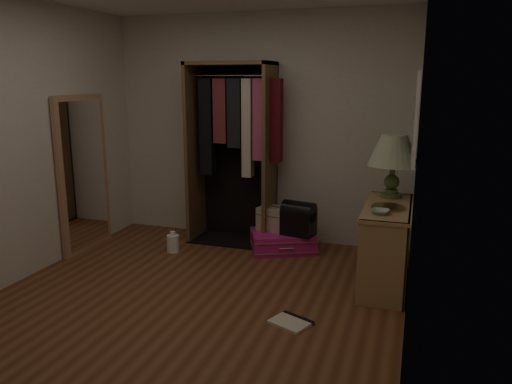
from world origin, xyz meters
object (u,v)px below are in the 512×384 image
train_case (276,218)px  console_bookshelf (386,242)px  table_lamp (394,152)px  white_jug (173,243)px  pink_suitcase (283,241)px  black_bag (298,218)px  floor_mirror (83,174)px  open_wardrobe (236,138)px

train_case → console_bookshelf: bearing=-12.4°
table_lamp → white_jug: (-2.28, -0.18, -1.09)m
console_bookshelf → table_lamp: 0.85m
pink_suitcase → white_jug: 1.21m
pink_suitcase → table_lamp: size_ratio=1.41×
train_case → pink_suitcase: bearing=-17.6°
console_bookshelf → table_lamp: bearing=89.2°
black_bag → white_jug: size_ratio=1.63×
floor_mirror → table_lamp: (3.24, 0.35, 0.34)m
open_wardrobe → floor_mirror: size_ratio=1.21×
console_bookshelf → train_case: bearing=153.5°
open_wardrobe → white_jug: 1.37m
white_jug → pink_suitcase: bearing=20.3°
white_jug → console_bookshelf: bearing=-3.4°
floor_mirror → train_case: bearing=18.3°
console_bookshelf → table_lamp: (0.00, 0.31, 0.80)m
floor_mirror → pink_suitcase: bearing=15.9°
table_lamp → white_jug: bearing=-175.6°
console_bookshelf → floor_mirror: bearing=-179.2°
open_wardrobe → white_jug: size_ratio=8.74×
open_wardrobe → black_bag: bearing=-14.9°
console_bookshelf → open_wardrobe: size_ratio=0.55×
floor_mirror → console_bookshelf: bearing=0.8°
table_lamp → white_jug: size_ratio=2.57×
open_wardrobe → table_lamp: size_ratio=3.40×
black_bag → pink_suitcase: bearing=179.1°
console_bookshelf → black_bag: console_bookshelf is taller
floor_mirror → black_bag: (2.29, 0.56, -0.44)m
console_bookshelf → floor_mirror: 3.27m
black_bag → console_bookshelf: bearing=-16.3°
console_bookshelf → open_wardrobe: 2.06m
floor_mirror → train_case: 2.17m
open_wardrobe → pink_suitcase: bearing=-15.5°
open_wardrobe → train_case: open_wardrobe is taller
console_bookshelf → black_bag: bearing=151.7°
console_bookshelf → black_bag: 1.08m
table_lamp → white_jug: table_lamp is taller
white_jug → floor_mirror: bearing=-169.5°
black_bag → white_jug: black_bag is taller
black_bag → table_lamp: table_lamp is taller
floor_mirror → black_bag: bearing=13.7°
console_bookshelf → train_case: (-1.24, 0.62, -0.05)m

